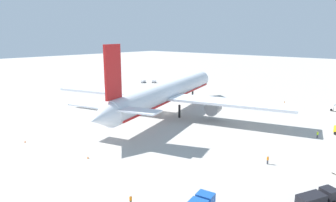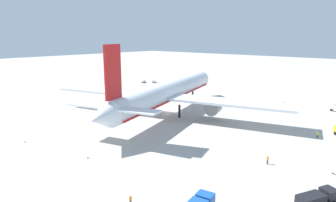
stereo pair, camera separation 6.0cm
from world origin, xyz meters
name	(u,v)px [view 2 (the right image)]	position (x,y,z in m)	size (l,w,h in m)	color
ground_plane	(169,113)	(0.00, 0.00, 0.00)	(600.00, 600.00, 0.00)	#ADA8A0
airliner	(167,93)	(-1.26, -0.41, 7.18)	(74.89, 78.11, 23.35)	silver
service_truck_3	(317,198)	(-26.53, -53.13, 1.27)	(7.17, 4.92, 2.31)	black
baggage_cart_0	(154,82)	(44.24, 49.24, 0.74)	(2.39, 2.91, 1.34)	#595B60
baggage_cart_1	(143,81)	(40.54, 53.88, 0.76)	(3.42, 1.82, 1.39)	#595B60
ground_worker_0	(130,200)	(-45.06, -31.87, 0.84)	(0.49, 0.49, 1.65)	#3F3F47
ground_worker_1	(317,135)	(6.48, -44.20, 0.88)	(0.46, 0.46, 1.72)	#3F3F47
ground_worker_2	(268,160)	(-16.95, -41.27, 0.90)	(0.54, 0.54, 1.76)	#3F3F47
ground_worker_3	(284,104)	(36.27, -24.78, 0.88)	(0.48, 0.48, 1.73)	navy
traffic_cone_0	(25,141)	(-43.62, 7.85, 0.28)	(0.36, 0.36, 0.55)	orange
traffic_cone_1	(138,90)	(22.53, 38.70, 0.28)	(0.36, 0.36, 0.55)	orange
traffic_cone_2	(88,157)	(-39.16, -11.82, 0.28)	(0.36, 0.36, 0.55)	orange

